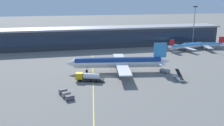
{
  "coord_description": "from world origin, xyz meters",
  "views": [
    {
      "loc": [
        -18.88,
        -92.49,
        31.02
      ],
      "look_at": [
        3.01,
        5.32,
        4.5
      ],
      "focal_mm": 40.03,
      "sensor_mm": 36.0,
      "label": 1
    }
  ],
  "objects_px": {
    "main_airliner": "(118,62)",
    "pushback_tug": "(165,71)",
    "baggage_cart_0": "(70,98)",
    "baggage_cart_2": "(63,91)",
    "commuter_jet_near": "(203,45)",
    "commuter_jet_far": "(185,46)",
    "baggage_cart_1": "(66,94)",
    "fuel_tanker": "(88,77)",
    "belt_loader": "(179,77)"
  },
  "relations": [
    {
      "from": "baggage_cart_2",
      "to": "commuter_jet_far",
      "type": "height_order",
      "value": "commuter_jet_far"
    },
    {
      "from": "baggage_cart_1",
      "to": "baggage_cart_2",
      "type": "xyz_separation_m",
      "value": [
        -0.95,
        3.06,
        0.0
      ]
    },
    {
      "from": "fuel_tanker",
      "to": "baggage_cart_0",
      "type": "height_order",
      "value": "fuel_tanker"
    },
    {
      "from": "main_airliner",
      "to": "baggage_cart_1",
      "type": "distance_m",
      "value": 33.1
    },
    {
      "from": "pushback_tug",
      "to": "baggage_cart_0",
      "type": "distance_m",
      "value": 46.01
    },
    {
      "from": "main_airliner",
      "to": "baggage_cart_0",
      "type": "bearing_deg",
      "value": -129.96
    },
    {
      "from": "main_airliner",
      "to": "commuter_jet_near",
      "type": "height_order",
      "value": "main_airliner"
    },
    {
      "from": "commuter_jet_near",
      "to": "commuter_jet_far",
      "type": "bearing_deg",
      "value": -170.93
    },
    {
      "from": "baggage_cart_0",
      "to": "commuter_jet_near",
      "type": "xyz_separation_m",
      "value": [
        85.15,
        62.36,
        1.83
      ]
    },
    {
      "from": "baggage_cart_2",
      "to": "commuter_jet_far",
      "type": "bearing_deg",
      "value": 36.42
    },
    {
      "from": "baggage_cart_0",
      "to": "commuter_jet_near",
      "type": "relative_size",
      "value": 0.11
    },
    {
      "from": "main_airliner",
      "to": "belt_loader",
      "type": "distance_m",
      "value": 25.86
    },
    {
      "from": "main_airliner",
      "to": "pushback_tug",
      "type": "distance_m",
      "value": 20.09
    },
    {
      "from": "commuter_jet_near",
      "to": "fuel_tanker",
      "type": "bearing_deg",
      "value": -149.36
    },
    {
      "from": "pushback_tug",
      "to": "baggage_cart_2",
      "type": "distance_m",
      "value": 45.41
    },
    {
      "from": "commuter_jet_far",
      "to": "baggage_cart_1",
      "type": "bearing_deg",
      "value": -141.7
    },
    {
      "from": "belt_loader",
      "to": "baggage_cart_0",
      "type": "distance_m",
      "value": 43.72
    },
    {
      "from": "main_airliner",
      "to": "fuel_tanker",
      "type": "xyz_separation_m",
      "value": [
        -14.49,
        -9.99,
        -2.34
      ]
    },
    {
      "from": "main_airliner",
      "to": "baggage_cart_0",
      "type": "relative_size",
      "value": 15.02
    },
    {
      "from": "main_airliner",
      "to": "belt_loader",
      "type": "xyz_separation_m",
      "value": [
        20.2,
        -15.84,
        -3.09
      ]
    },
    {
      "from": "baggage_cart_0",
      "to": "commuter_jet_far",
      "type": "height_order",
      "value": "commuter_jet_far"
    },
    {
      "from": "pushback_tug",
      "to": "baggage_cart_1",
      "type": "distance_m",
      "value": 45.6
    },
    {
      "from": "pushback_tug",
      "to": "baggage_cart_0",
      "type": "bearing_deg",
      "value": -153.39
    },
    {
      "from": "baggage_cart_2",
      "to": "commuter_jet_far",
      "type": "relative_size",
      "value": 0.12
    },
    {
      "from": "belt_loader",
      "to": "main_airliner",
      "type": "bearing_deg",
      "value": 141.91
    },
    {
      "from": "baggage_cart_1",
      "to": "commuter_jet_near",
      "type": "height_order",
      "value": "commuter_jet_near"
    },
    {
      "from": "baggage_cart_2",
      "to": "commuter_jet_near",
      "type": "relative_size",
      "value": 0.11
    },
    {
      "from": "main_airliner",
      "to": "pushback_tug",
      "type": "height_order",
      "value": "main_airliner"
    },
    {
      "from": "fuel_tanker",
      "to": "commuter_jet_near",
      "type": "xyz_separation_m",
      "value": [
        77.44,
        45.86,
        0.86
      ]
    },
    {
      "from": "pushback_tug",
      "to": "commuter_jet_far",
      "type": "relative_size",
      "value": 0.18
    },
    {
      "from": "baggage_cart_0",
      "to": "baggage_cart_1",
      "type": "distance_m",
      "value": 3.2
    },
    {
      "from": "pushback_tug",
      "to": "baggage_cart_2",
      "type": "relative_size",
      "value": 1.49
    },
    {
      "from": "baggage_cart_0",
      "to": "commuter_jet_far",
      "type": "bearing_deg",
      "value": 40.13
    },
    {
      "from": "fuel_tanker",
      "to": "baggage_cart_0",
      "type": "xyz_separation_m",
      "value": [
        -7.71,
        -16.5,
        -0.96
      ]
    },
    {
      "from": "fuel_tanker",
      "to": "baggage_cart_0",
      "type": "bearing_deg",
      "value": -115.04
    },
    {
      "from": "belt_loader",
      "to": "commuter_jet_near",
      "type": "height_order",
      "value": "commuter_jet_near"
    },
    {
      "from": "baggage_cart_0",
      "to": "commuter_jet_near",
      "type": "distance_m",
      "value": 105.56
    },
    {
      "from": "fuel_tanker",
      "to": "commuter_jet_near",
      "type": "height_order",
      "value": "commuter_jet_near"
    },
    {
      "from": "main_airliner",
      "to": "fuel_tanker",
      "type": "bearing_deg",
      "value": -145.41
    },
    {
      "from": "belt_loader",
      "to": "baggage_cart_2",
      "type": "bearing_deg",
      "value": -174.15
    },
    {
      "from": "baggage_cart_0",
      "to": "baggage_cart_1",
      "type": "height_order",
      "value": "same"
    },
    {
      "from": "belt_loader",
      "to": "commuter_jet_far",
      "type": "height_order",
      "value": "commuter_jet_far"
    },
    {
      "from": "baggage_cart_1",
      "to": "commuter_jet_near",
      "type": "xyz_separation_m",
      "value": [
        86.09,
        59.31,
        1.83
      ]
    },
    {
      "from": "fuel_tanker",
      "to": "baggage_cart_2",
      "type": "relative_size",
      "value": 3.69
    },
    {
      "from": "commuter_jet_near",
      "to": "belt_loader",
      "type": "bearing_deg",
      "value": -129.58
    },
    {
      "from": "belt_loader",
      "to": "baggage_cart_1",
      "type": "distance_m",
      "value": 44.01
    },
    {
      "from": "pushback_tug",
      "to": "commuter_jet_far",
      "type": "xyz_separation_m",
      "value": [
        30.23,
        39.55,
        1.7
      ]
    },
    {
      "from": "pushback_tug",
      "to": "belt_loader",
      "type": "xyz_separation_m",
      "value": [
        1.26,
        -9.96,
        0.14
      ]
    },
    {
      "from": "baggage_cart_0",
      "to": "baggage_cart_2",
      "type": "relative_size",
      "value": 1.0
    },
    {
      "from": "pushback_tug",
      "to": "baggage_cart_1",
      "type": "bearing_deg",
      "value": -157.36
    }
  ]
}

